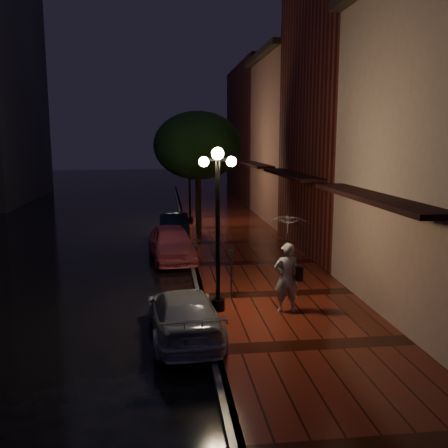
# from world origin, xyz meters

# --- Properties ---
(ground) EXTENTS (120.00, 120.00, 0.00)m
(ground) POSITION_xyz_m (0.00, 0.00, 0.00)
(ground) COLOR black
(ground) RESTS_ON ground
(sidewalk) EXTENTS (4.50, 60.00, 0.15)m
(sidewalk) POSITION_xyz_m (2.25, 0.00, 0.07)
(sidewalk) COLOR #47170C
(sidewalk) RESTS_ON ground
(curb) EXTENTS (0.25, 60.00, 0.15)m
(curb) POSITION_xyz_m (0.00, 0.00, 0.07)
(curb) COLOR #595451
(curb) RESTS_ON ground
(storefront_mid) EXTENTS (5.00, 8.00, 11.00)m
(storefront_mid) POSITION_xyz_m (7.00, 2.00, 5.50)
(storefront_mid) COLOR #511914
(storefront_mid) RESTS_ON ground
(storefront_far) EXTENTS (5.00, 8.00, 9.00)m
(storefront_far) POSITION_xyz_m (7.00, 10.00, 4.50)
(storefront_far) COLOR #8C5951
(storefront_far) RESTS_ON ground
(storefront_extra) EXTENTS (5.00, 12.00, 10.00)m
(storefront_extra) POSITION_xyz_m (7.00, 20.00, 5.00)
(storefront_extra) COLOR #511914
(storefront_extra) RESTS_ON ground
(streetlamp_near) EXTENTS (0.96, 0.36, 4.31)m
(streetlamp_near) POSITION_xyz_m (0.35, -5.00, 2.60)
(streetlamp_near) COLOR black
(streetlamp_near) RESTS_ON sidewalk
(streetlamp_far) EXTENTS (0.96, 0.36, 4.31)m
(streetlamp_far) POSITION_xyz_m (0.35, 9.00, 2.60)
(streetlamp_far) COLOR black
(streetlamp_far) RESTS_ON sidewalk
(street_tree) EXTENTS (4.16, 4.16, 5.80)m
(street_tree) POSITION_xyz_m (0.61, 5.99, 4.24)
(street_tree) COLOR black
(street_tree) RESTS_ON sidewalk
(pink_car) EXTENTS (2.06, 4.19, 1.37)m
(pink_car) POSITION_xyz_m (-0.76, 1.33, 0.69)
(pink_car) COLOR #D4576B
(pink_car) RESTS_ON ground
(navy_car) EXTENTS (1.35, 3.75, 1.23)m
(navy_car) POSITION_xyz_m (-0.60, 5.52, 0.62)
(navy_car) COLOR black
(navy_car) RESTS_ON ground
(silver_car) EXTENTS (1.87, 4.06, 1.15)m
(silver_car) POSITION_xyz_m (-0.60, -6.33, 0.57)
(silver_car) COLOR #A3A4AA
(silver_car) RESTS_ON ground
(woman_with_umbrella) EXTENTS (1.08, 1.10, 2.59)m
(woman_with_umbrella) POSITION_xyz_m (2.14, -5.29, 1.86)
(woman_with_umbrella) COLOR white
(woman_with_umbrella) RESTS_ON sidewalk
(parking_meter) EXTENTS (0.13, 0.10, 1.40)m
(parking_meter) POSITION_xyz_m (0.85, -3.97, 1.00)
(parking_meter) COLOR black
(parking_meter) RESTS_ON sidewalk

